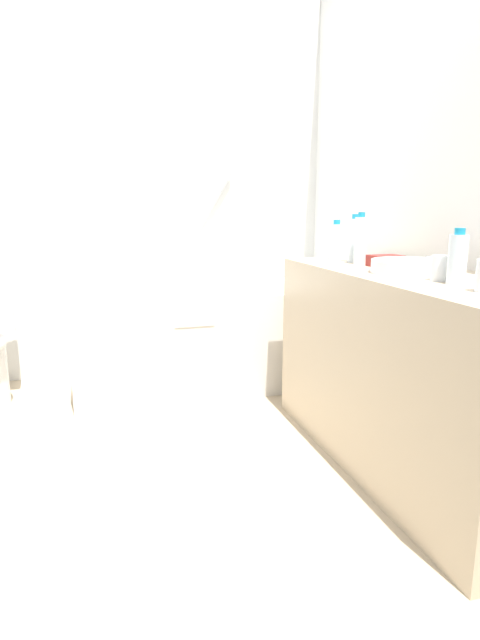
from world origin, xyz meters
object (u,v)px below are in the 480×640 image
Objects in this scene: water_bottle_5 at (354,240)px; amenity_basket at (385,261)px; water_bottle_1 at (360,240)px; water_bottle_4 at (458,259)px; sink_basin at (409,267)px; water_bottle_2 at (336,241)px; sink_faucet at (447,264)px; drinking_glass_2 at (441,268)px; bathtub at (205,332)px.

amenity_basket is at bearing -76.44° from water_bottle_5.
water_bottle_1 is 0.66m from water_bottle_4.
sink_basin is at bearing 86.41° from water_bottle_4.
amenity_basket is at bearing 80.16° from sink_basin.
sink_basin is 1.52× the size of water_bottle_2.
water_bottle_4 is (-0.19, -0.30, 0.06)m from sink_faucet.
water_bottle_1 is 0.58m from drinking_glass_2.
water_bottle_5 is at bearing 111.84° from sink_faucet.
sink_faucet is 0.63m from water_bottle_2.
drinking_glass_2 is (-0.02, -0.22, 0.02)m from sink_basin.
water_bottle_1 reaches higher than water_bottle_2.
water_bottle_4 is (0.01, -0.89, -0.00)m from water_bottle_2.
water_bottle_2 is (-0.03, 0.59, 0.06)m from sink_basin.
sink_faucet is 0.80× the size of water_bottle_4.
sink_faucet is 0.64× the size of water_bottle_1.
drinking_glass_2 is (-0.01, -0.67, -0.06)m from water_bottle_5.
water_bottle_4 is 0.75m from water_bottle_5.
water_bottle_4 is at bearing -89.44° from water_bottle_1.
bathtub is 1.76m from water_bottle_4.
water_bottle_2 is at bearing -51.90° from bathtub.
water_bottle_2 is 0.81m from drinking_glass_2.
sink_basin is 1.27× the size of water_bottle_1.
sink_basin is 0.46m from water_bottle_5.
drinking_glass_2 is at bearing -97.44° from amenity_basket.
water_bottle_5 reaches higher than water_bottle_4.
amenity_basket is (0.06, 0.55, -0.06)m from water_bottle_4.
water_bottle_1 is at bearing -59.35° from bathtub.
drinking_glass_2 is (0.00, 0.09, -0.04)m from water_bottle_4.
amenity_basket is at bearing -77.38° from water_bottle_2.
water_bottle_5 is at bearing 88.99° from water_bottle_4.
amenity_basket is at bearing 117.94° from sink_faucet.
water_bottle_1 is 1.69× the size of amenity_basket.
bathtub is 6.66× the size of water_bottle_1.
drinking_glass_2 is at bearing -69.76° from bathtub.
water_bottle_1 is 0.10m from water_bottle_5.
water_bottle_1 is at bearing 94.07° from sink_basin.
drinking_glass_2 is at bearing -131.77° from sink_faucet.
sink_basin is at bearing -85.93° from water_bottle_1.
bathtub is at bearing 114.01° from sink_basin.
bathtub is at bearing 124.44° from water_bottle_5.
bathtub is 11.27× the size of amenity_basket.
water_bottle_2 is 0.35m from amenity_basket.
water_bottle_4 is at bearing -93.59° from sink_basin.
bathtub reaches higher than water_bottle_4.
water_bottle_4 is at bearing -90.96° from drinking_glass_2.
bathtub is 6.95× the size of water_bottle_5.
sink_basin is at bearing -65.99° from bathtub.
water_bottle_1 reaches higher than drinking_glass_2.
water_bottle_2 is at bearing 93.18° from sink_basin.
water_bottle_5 reaches higher than water_bottle_2.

